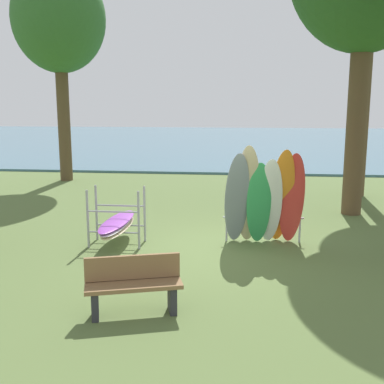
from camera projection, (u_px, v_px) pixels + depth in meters
ground_plane at (219, 251)px, 9.92m from camera, size 80.00×80.00×0.00m
lake_water at (239, 140)px, 37.80m from camera, size 80.00×36.00×0.10m
tree_far_right_back at (59, 21)px, 17.77m from camera, size 3.48×3.48×8.13m
leaning_board_pile at (264, 199)px, 10.13m from camera, size 1.79×1.03×2.22m
board_storage_rack at (117, 223)px, 10.31m from camera, size 1.15×2.11×1.25m
park_bench at (134, 284)px, 6.93m from camera, size 1.46×0.80×0.85m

